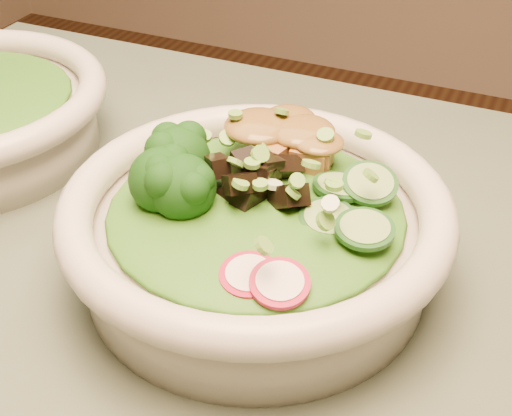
% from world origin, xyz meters
% --- Properties ---
extents(salad_bowl, '(0.26, 0.26, 0.07)m').
position_xyz_m(salad_bowl, '(-0.15, 0.09, 0.79)').
color(salad_bowl, beige).
rests_on(salad_bowl, dining_table).
extents(lettuce_bed, '(0.19, 0.19, 0.02)m').
position_xyz_m(lettuce_bed, '(-0.15, 0.09, 0.81)').
color(lettuce_bed, '#275812').
rests_on(lettuce_bed, salad_bowl).
extents(broccoli_florets, '(0.08, 0.07, 0.04)m').
position_xyz_m(broccoli_florets, '(-0.20, 0.08, 0.82)').
color(broccoli_florets, black).
rests_on(broccoli_florets, salad_bowl).
extents(radish_slices, '(0.11, 0.05, 0.02)m').
position_xyz_m(radish_slices, '(-0.13, 0.03, 0.81)').
color(radish_slices, maroon).
rests_on(radish_slices, salad_bowl).
extents(cucumber_slices, '(0.07, 0.07, 0.03)m').
position_xyz_m(cucumber_slices, '(-0.08, 0.10, 0.82)').
color(cucumber_slices, '#7DAA5E').
rests_on(cucumber_slices, salad_bowl).
extents(mushroom_heap, '(0.07, 0.07, 0.04)m').
position_xyz_m(mushroom_heap, '(-0.15, 0.10, 0.82)').
color(mushroom_heap, black).
rests_on(mushroom_heap, salad_bowl).
extents(tofu_cubes, '(0.09, 0.06, 0.03)m').
position_xyz_m(tofu_cubes, '(-0.16, 0.15, 0.82)').
color(tofu_cubes, olive).
rests_on(tofu_cubes, salad_bowl).
extents(peanut_sauce, '(0.07, 0.05, 0.02)m').
position_xyz_m(peanut_sauce, '(-0.16, 0.15, 0.83)').
color(peanut_sauce, brown).
rests_on(peanut_sauce, tofu_cubes).
extents(scallion_garnish, '(0.18, 0.18, 0.02)m').
position_xyz_m(scallion_garnish, '(-0.15, 0.09, 0.83)').
color(scallion_garnish, '#66A43A').
rests_on(scallion_garnish, salad_bowl).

